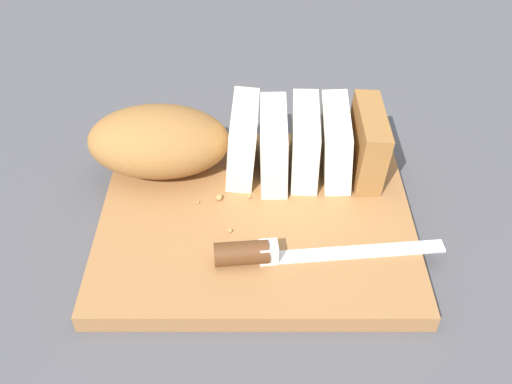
{
  "coord_description": "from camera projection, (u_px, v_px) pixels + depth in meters",
  "views": [
    {
      "loc": [
        -0.0,
        -0.48,
        0.49
      ],
      "look_at": [
        0.0,
        0.0,
        0.05
      ],
      "focal_mm": 39.97,
      "sensor_mm": 36.0,
      "label": 1
    }
  ],
  "objects": [
    {
      "name": "crumb_stray_right",
      "position": [
        230.0,
        231.0,
        0.64
      ],
      "size": [
        0.0,
        0.0,
        0.0
      ],
      "primitive_type": "sphere",
      "color": "tan",
      "rests_on": "cutting_board"
    },
    {
      "name": "crumb_stray_left",
      "position": [
        250.0,
        197.0,
        0.68
      ],
      "size": [
        0.0,
        0.0,
        0.0
      ],
      "primitive_type": "sphere",
      "color": "tan",
      "rests_on": "cutting_board"
    },
    {
      "name": "bread_loaf",
      "position": [
        227.0,
        141.0,
        0.7
      ],
      "size": [
        0.36,
        0.12,
        0.08
      ],
      "rotation": [
        0.0,
        0.0,
        -0.02
      ],
      "color": "#996633",
      "rests_on": "cutting_board"
    },
    {
      "name": "ground_plane",
      "position": [
        256.0,
        224.0,
        0.68
      ],
      "size": [
        3.0,
        3.0,
        0.0
      ],
      "primitive_type": "plane",
      "color": "#4C4C51"
    },
    {
      "name": "crumb_near_knife",
      "position": [
        219.0,
        198.0,
        0.68
      ],
      "size": [
        0.01,
        0.01,
        0.01
      ],
      "primitive_type": "sphere",
      "color": "tan",
      "rests_on": "cutting_board"
    },
    {
      "name": "crumb_near_loaf",
      "position": [
        198.0,
        202.0,
        0.68
      ],
      "size": [
        0.0,
        0.0,
        0.0
      ],
      "primitive_type": "sphere",
      "color": "tan",
      "rests_on": "cutting_board"
    },
    {
      "name": "cutting_board",
      "position": [
        256.0,
        217.0,
        0.68
      ],
      "size": [
        0.36,
        0.3,
        0.02
      ],
      "primitive_type": "cube",
      "rotation": [
        0.0,
        0.0,
        -0.0
      ],
      "color": "#9E6B3D",
      "rests_on": "ground_plane"
    },
    {
      "name": "bread_knife",
      "position": [
        266.0,
        253.0,
        0.61
      ],
      "size": [
        0.25,
        0.04,
        0.03
      ],
      "rotation": [
        0.0,
        0.0,
        0.09
      ],
      "color": "silver",
      "rests_on": "cutting_board"
    }
  ]
}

